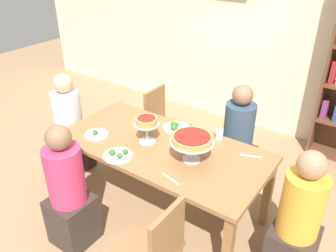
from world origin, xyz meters
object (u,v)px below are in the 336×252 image
Objects in this scene: cutlery_knife_near at (171,179)px; diner_head_west at (70,131)px; chair_far_left at (163,122)px; salad_plate_near_diner at (118,155)px; cutlery_fork_far at (251,156)px; personal_pizza_stand at (147,124)px; salad_plate_spare at (96,134)px; diner_head_east at (296,227)px; chair_near_right at (154,247)px; diner_near_left at (69,196)px; deep_dish_pizza_stand at (192,140)px; dining_table at (162,153)px; beer_glass_amber_tall at (148,125)px; water_glass_clear_near at (219,134)px; diner_far_right at (237,145)px; cutlery_fork_near at (144,116)px; salad_plate_far_diner at (175,127)px.

diner_head_west is at bearing -179.78° from cutlery_knife_near.
chair_far_left is 4.83× the size of cutlery_knife_near.
salad_plate_near_diner is 1.38× the size of cutlery_fork_far.
personal_pizza_stand reaches higher than salad_plate_spare.
diner_head_east is 1.06m from chair_near_right.
diner_head_west is 1.03m from chair_far_left.
diner_head_east is at bearing -65.87° from diner_near_left.
chair_near_right is 4.83× the size of cutlery_fork_far.
personal_pizza_stand is (0.39, -0.77, 0.44)m from chair_far_left.
diner_head_east is 3.18× the size of deep_dish_pizza_stand.
diner_head_west reaches higher than salad_plate_spare.
cutlery_knife_near is (0.01, -0.31, -0.19)m from deep_dish_pizza_stand.
chair_near_right is 1.11m from cutlery_fork_far.
beer_glass_amber_tall is at bearing 154.69° from dining_table.
diner_near_left reaches higher than water_glass_clear_near.
diner_far_right is at bearing -42.68° from diner_head_east.
personal_pizza_stand is 0.53m from salad_plate_spare.
chair_near_right and chair_far_left have the same top height.
chair_near_right reaches higher than dining_table.
cutlery_fork_near is 1.06m from cutlery_knife_near.
diner_far_right reaches higher than chair_near_right.
dining_table is at bearing -28.12° from diner_near_left.
personal_pizza_stand reaches higher than cutlery_knife_near.
dining_table is at bearing -27.32° from diner_far_right.
diner_far_right is at bearing 62.16° from salad_plate_near_diner.
cutlery_fork_near is 1.00× the size of cutlery_fork_far.
salad_plate_far_diner is at bearing 79.15° from salad_plate_near_diner.
diner_head_west reaches higher than personal_pizza_stand.
personal_pizza_stand reaches higher than salad_plate_far_diner.
diner_near_left reaches higher than cutlery_fork_far.
salad_plate_far_diner is 0.27m from beer_glass_amber_tall.
chair_near_right is 2.40× the size of deep_dish_pizza_stand.
salad_plate_far_diner is at bearing -45.94° from diner_far_right.
chair_far_left reaches higher than water_glass_clear_near.
chair_far_left is 3.94× the size of salad_plate_spare.
diner_head_west and diner_head_east have the same top height.
deep_dish_pizza_stand is at bearing -46.03° from diner_near_left.
diner_head_west is at bearing -165.44° from water_glass_clear_near.
dining_table is at bearing 61.05° from salad_plate_near_diner.
salad_plate_spare is at bearing -0.69° from cutlery_fork_far.
chair_far_left is at bearing -23.12° from diner_head_east.
salad_plate_spare is (-0.40, 0.14, -0.00)m from salad_plate_near_diner.
dining_table is 0.31m from beer_glass_amber_tall.
diner_near_left is 0.88m from cutlery_knife_near.
salad_plate_near_diner is at bearing -99.70° from personal_pizza_stand.
diner_head_west is 6.39× the size of cutlery_knife_near.
diner_near_left is 1.55m from cutlery_fork_far.
cutlery_knife_near is (0.41, -0.67, -0.02)m from salad_plate_far_diner.
diner_near_left is at bearing 110.39° from cutlery_fork_near.
dining_table is 1.64× the size of diner_head_east.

